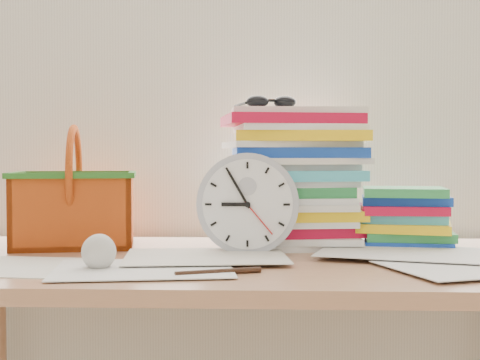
{
  "coord_description": "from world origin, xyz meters",
  "views": [
    {
      "loc": [
        0.06,
        0.19,
        0.96
      ],
      "look_at": [
        -0.0,
        1.6,
        0.91
      ],
      "focal_mm": 50.0,
      "sensor_mm": 36.0,
      "label": 1
    }
  ],
  "objects_px": {
    "desk": "(240,292)",
    "paper_stack": "(292,178)",
    "basket": "(74,187)",
    "clock": "(248,204)",
    "book_stack": "(406,218)"
  },
  "relations": [
    {
      "from": "book_stack",
      "to": "basket",
      "type": "bearing_deg",
      "value": -179.69
    },
    {
      "from": "basket",
      "to": "paper_stack",
      "type": "bearing_deg",
      "value": -7.29
    },
    {
      "from": "book_stack",
      "to": "paper_stack",
      "type": "bearing_deg",
      "value": 175.01
    },
    {
      "from": "clock",
      "to": "basket",
      "type": "xyz_separation_m",
      "value": [
        -0.42,
        0.11,
        0.03
      ]
    },
    {
      "from": "desk",
      "to": "paper_stack",
      "type": "bearing_deg",
      "value": 58.02
    },
    {
      "from": "desk",
      "to": "paper_stack",
      "type": "distance_m",
      "value": 0.33
    },
    {
      "from": "clock",
      "to": "basket",
      "type": "bearing_deg",
      "value": 165.22
    },
    {
      "from": "clock",
      "to": "paper_stack",
      "type": "bearing_deg",
      "value": 53.15
    },
    {
      "from": "paper_stack",
      "to": "basket",
      "type": "xyz_separation_m",
      "value": [
        -0.52,
        -0.03,
        -0.02
      ]
    },
    {
      "from": "desk",
      "to": "basket",
      "type": "xyz_separation_m",
      "value": [
        -0.4,
        0.16,
        0.22
      ]
    },
    {
      "from": "clock",
      "to": "book_stack",
      "type": "bearing_deg",
      "value": 17.2
    },
    {
      "from": "paper_stack",
      "to": "basket",
      "type": "height_order",
      "value": "paper_stack"
    },
    {
      "from": "paper_stack",
      "to": "clock",
      "type": "height_order",
      "value": "paper_stack"
    },
    {
      "from": "basket",
      "to": "book_stack",
      "type": "bearing_deg",
      "value": -10.01
    },
    {
      "from": "book_stack",
      "to": "desk",
      "type": "bearing_deg",
      "value": -156.68
    }
  ]
}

